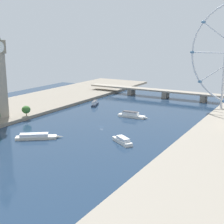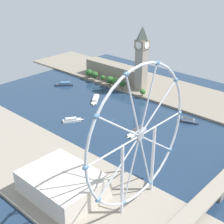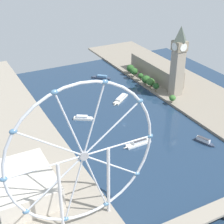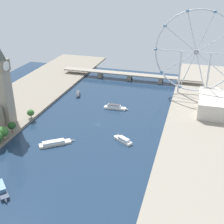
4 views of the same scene
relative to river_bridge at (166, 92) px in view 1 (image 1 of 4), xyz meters
name	(u,v)px [view 1 (image 1 of 4)]	position (x,y,z in m)	size (l,w,h in m)	color
ground_plane	(102,127)	(0.00, -154.39, -7.75)	(404.82, 404.82, 0.00)	#1E334C
riverbank_left	(6,110)	(-117.41, -154.39, -6.25)	(90.00, 520.00, 3.00)	gray
river_bridge	(166,92)	(0.00, 0.00, 0.00)	(216.82, 13.70, 9.87)	gray
tour_boat_0	(132,115)	(7.86, -111.71, -5.44)	(31.42, 7.38, 5.75)	white
tour_boat_1	(36,136)	(-25.35, -208.71, -5.91)	(31.65, 25.26, 4.33)	beige
tour_boat_3	(95,103)	(-52.61, -83.62, -5.33)	(10.99, 22.91, 5.67)	#2D384C
tour_boat_4	(122,140)	(36.44, -184.57, -5.73)	(22.98, 16.92, 4.90)	white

